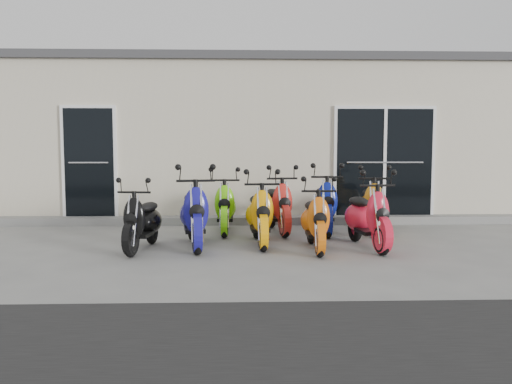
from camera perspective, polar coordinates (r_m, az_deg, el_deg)
The scene contains 15 objects.
ground at distance 7.80m, azimuth 0.14°, elevation -5.88°, with size 80.00×80.00×0.00m, color gray.
building at distance 12.86m, azimuth -0.66°, elevation 5.54°, with size 14.00×6.00×3.20m, color beige.
roof_cap at distance 12.99m, azimuth -0.67°, elevation 12.97°, with size 14.20×6.20×0.16m, color #3F3F42.
front_step at distance 9.78m, azimuth -0.27°, elevation -3.23°, with size 14.00×0.40×0.15m, color gray.
door_left at distance 10.26m, azimuth -18.51°, elevation 3.54°, with size 1.07×0.08×2.22m, color black.
door_right at distance 10.24m, azimuth 14.44°, elevation 3.64°, with size 2.02×0.08×2.22m, color black.
scooter_front_black at distance 7.39m, azimuth -12.88°, elevation -2.37°, with size 0.53×1.46×1.08m, color black, non-canonical shape.
scooter_front_blue at distance 7.48m, azimuth -7.08°, elevation -1.50°, with size 0.62×1.71×1.26m, color navy, non-canonical shape.
scooter_front_orange_a at distance 7.60m, azimuth 0.41°, elevation -1.65°, with size 0.58×1.60×1.18m, color #F6A107, non-canonical shape.
scooter_front_orange_b at distance 7.26m, azimuth 6.79°, elevation -2.34°, with size 0.54×1.49×1.10m, color orange, non-canonical shape.
scooter_front_red at distance 7.53m, azimuth 12.61°, elevation -1.83°, with size 0.58×1.60×1.18m, color red, non-canonical shape.
scooter_back_green at distance 8.71m, azimuth -3.55°, elevation -0.86°, with size 0.58×1.58×1.17m, color #6DE30E, non-canonical shape.
scooter_back_red at distance 8.71m, azimuth 2.43°, elevation -0.74°, with size 0.59×1.63×1.21m, color red, non-canonical shape.
scooter_back_blue at distance 8.78m, azimuth 7.86°, elevation -0.63°, with size 0.61×1.68×1.24m, color navy, non-canonical shape.
scooter_back_yellow at distance 8.98m, azimuth 13.06°, elevation -0.70°, with size 0.59×1.63×1.20m, color orange, non-canonical shape.
Camera 1 is at (-0.27, -7.65, 1.46)m, focal length 35.00 mm.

